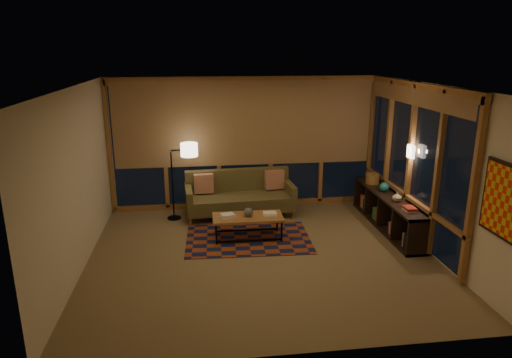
{
  "coord_description": "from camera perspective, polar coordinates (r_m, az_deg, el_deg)",
  "views": [
    {
      "loc": [
        -0.96,
        -6.69,
        3.25
      ],
      "look_at": [
        -0.05,
        0.32,
        1.2
      ],
      "focal_mm": 32.0,
      "sensor_mm": 36.0,
      "label": 1
    }
  ],
  "objects": [
    {
      "name": "floor",
      "position": [
        7.5,
        0.67,
        -9.53
      ],
      "size": [
        5.5,
        5.0,
        0.01
      ],
      "primitive_type": "cube",
      "color": "#947753",
      "rests_on": "ground"
    },
    {
      "name": "ceiling",
      "position": [
        6.78,
        0.74,
        11.51
      ],
      "size": [
        5.5,
        5.0,
        0.01
      ],
      "primitive_type": "cube",
      "color": "beige",
      "rests_on": "walls"
    },
    {
      "name": "walls",
      "position": [
        7.02,
        0.7,
        0.46
      ],
      "size": [
        5.51,
        5.01,
        2.7
      ],
      "color": "beige",
      "rests_on": "floor"
    },
    {
      "name": "window_wall_back",
      "position": [
        9.36,
        -1.4,
        4.44
      ],
      "size": [
        5.3,
        0.16,
        2.6
      ],
      "primitive_type": null,
      "color": "#A26332",
      "rests_on": "walls"
    },
    {
      "name": "window_wall_right",
      "position": [
        8.37,
        18.6,
        2.17
      ],
      "size": [
        0.16,
        3.7,
        2.6
      ],
      "primitive_type": null,
      "color": "#A26332",
      "rests_on": "walls"
    },
    {
      "name": "wall_art",
      "position": [
        6.33,
        28.43,
        -2.36
      ],
      "size": [
        0.06,
        0.74,
        0.94
      ],
      "primitive_type": null,
      "color": "red",
      "rests_on": "walls"
    },
    {
      "name": "wall_sconce",
      "position": [
        8.16,
        18.79,
        3.27
      ],
      "size": [
        0.12,
        0.18,
        0.22
      ],
      "primitive_type": null,
      "color": "#FFE6C3",
      "rests_on": "walls"
    },
    {
      "name": "sofa",
      "position": [
        9.06,
        -2.02,
        -1.98
      ],
      "size": [
        2.16,
        0.97,
        0.86
      ],
      "primitive_type": null,
      "rotation": [
        0.0,
        0.0,
        0.06
      ],
      "color": "brown",
      "rests_on": "floor"
    },
    {
      "name": "pillow_left",
      "position": [
        9.09,
        -6.54,
        -0.75
      ],
      "size": [
        0.39,
        0.14,
        0.38
      ],
      "primitive_type": null,
      "rotation": [
        0.0,
        0.0,
        0.03
      ],
      "color": "#B03513",
      "rests_on": "sofa"
    },
    {
      "name": "pillow_right",
      "position": [
        9.31,
        2.32,
        -0.24
      ],
      "size": [
        0.4,
        0.19,
        0.39
      ],
      "primitive_type": null,
      "rotation": [
        0.0,
        0.0,
        0.16
      ],
      "color": "#B03513",
      "rests_on": "sofa"
    },
    {
      "name": "area_rug",
      "position": [
        8.09,
        -0.99,
        -7.5
      ],
      "size": [
        2.21,
        1.52,
        0.01
      ],
      "primitive_type": "cube",
      "rotation": [
        0.0,
        0.0,
        -0.04
      ],
      "color": "maroon",
      "rests_on": "floor"
    },
    {
      "name": "coffee_table",
      "position": [
        8.07,
        -1.02,
        -6.02
      ],
      "size": [
        1.23,
        0.58,
        0.41
      ],
      "primitive_type": null,
      "rotation": [
        0.0,
        0.0,
        -0.01
      ],
      "color": "#A26332",
      "rests_on": "floor"
    },
    {
      "name": "book_stack_a",
      "position": [
        7.93,
        -3.58,
        -4.59
      ],
      "size": [
        0.28,
        0.25,
        0.07
      ],
      "primitive_type": null,
      "rotation": [
        0.0,
        0.0,
        0.25
      ],
      "color": "white",
      "rests_on": "coffee_table"
    },
    {
      "name": "book_stack_b",
      "position": [
        8.05,
        1.73,
        -4.33
      ],
      "size": [
        0.26,
        0.21,
        0.05
      ],
      "primitive_type": null,
      "rotation": [
        0.0,
        0.0,
        -0.03
      ],
      "color": "white",
      "rests_on": "coffee_table"
    },
    {
      "name": "ceramic_pot",
      "position": [
        7.96,
        -0.95,
        -4.15
      ],
      "size": [
        0.17,
        0.17,
        0.16
      ],
      "primitive_type": "sphere",
      "rotation": [
        0.0,
        0.0,
        -0.09
      ],
      "color": "#2D2D33",
      "rests_on": "coffee_table"
    },
    {
      "name": "floor_lamp",
      "position": [
        8.94,
        -10.42,
        -0.35
      ],
      "size": [
        0.53,
        0.38,
        1.5
      ],
      "primitive_type": null,
      "rotation": [
        0.0,
        0.0,
        0.1
      ],
      "color": "black",
      "rests_on": "floor"
    },
    {
      "name": "bookshelf",
      "position": [
        8.82,
        16.1,
        -3.93
      ],
      "size": [
        0.4,
        2.54,
        0.63
      ],
      "primitive_type": null,
      "color": "black",
      "rests_on": "floor"
    },
    {
      "name": "basket",
      "position": [
        9.36,
        14.37,
        0.04
      ],
      "size": [
        0.32,
        0.32,
        0.2
      ],
      "primitive_type": "cylinder",
      "rotation": [
        0.0,
        0.0,
        -0.24
      ],
      "color": "#9E6832",
      "rests_on": "bookshelf"
    },
    {
      "name": "teal_bowl",
      "position": [
        8.9,
        15.73,
        -0.98
      ],
      "size": [
        0.18,
        0.18,
        0.18
      ],
      "primitive_type": "sphere",
      "rotation": [
        0.0,
        0.0,
        0.01
      ],
      "color": "#1B7C77",
      "rests_on": "bookshelf"
    },
    {
      "name": "vase",
      "position": [
        8.4,
        17.23,
        -2.12
      ],
      "size": [
        0.17,
        0.17,
        0.17
      ],
      "primitive_type": "imported",
      "rotation": [
        0.0,
        0.0,
        0.0
      ],
      "color": "tan",
      "rests_on": "bookshelf"
    },
    {
      "name": "shelf_book_stack",
      "position": [
        7.99,
        18.65,
        -3.54
      ],
      "size": [
        0.26,
        0.31,
        0.08
      ],
      "primitive_type": null,
      "rotation": [
        0.0,
        0.0,
        0.29
      ],
      "color": "white",
      "rests_on": "bookshelf"
    }
  ]
}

